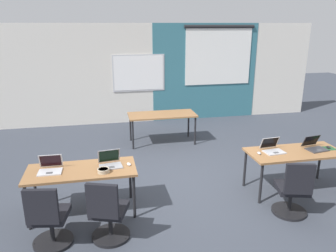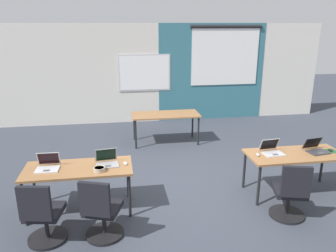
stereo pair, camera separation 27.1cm
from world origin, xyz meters
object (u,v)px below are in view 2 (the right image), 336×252
at_px(chair_near_left_end, 43,218).
at_px(laptop_near_right_inner, 272,150).
at_px(chair_near_right_inner, 290,196).
at_px(desk_far_center, 166,116).
at_px(chair_near_left_inner, 101,214).
at_px(mouse_near_right_inner, 258,155).
at_px(mouse_near_right_end, 330,150).
at_px(snack_bowl, 99,169).
at_px(laptop_near_right_end, 316,149).
at_px(laptop_near_left_end, 48,166).
at_px(laptop_near_left_inner, 107,161).
at_px(desk_near_right, 295,157).
at_px(desk_near_left, 78,171).
at_px(mouse_near_left_inner, 125,163).

relative_size(chair_near_left_end, laptop_near_right_inner, 2.57).
bearing_deg(chair_near_right_inner, desk_far_center, -55.23).
distance_m(chair_near_left_inner, mouse_near_right_inner, 2.65).
height_order(laptop_near_right_inner, mouse_near_right_end, laptop_near_right_inner).
xyz_separation_m(desk_far_center, snack_bowl, (-1.43, -2.98, 0.10)).
height_order(laptop_near_right_inner, laptop_near_right_end, laptop_near_right_inner).
distance_m(chair_near_left_end, snack_bowl, 0.99).
relative_size(laptop_near_left_end, mouse_near_right_end, 3.29).
bearing_deg(chair_near_left_end, laptop_near_left_inner, -126.08).
xyz_separation_m(laptop_near_left_end, chair_near_left_end, (0.04, -0.77, -0.39)).
relative_size(desk_near_right, desk_far_center, 1.00).
bearing_deg(laptop_near_left_end, laptop_near_right_end, 1.59).
height_order(chair_near_left_inner, laptop_near_left_end, laptop_near_left_end).
distance_m(desk_near_left, mouse_near_right_end, 4.14).
height_order(desk_near_right, chair_near_right_inner, chair_near_right_inner).
relative_size(desk_near_left, laptop_near_left_inner, 4.38).
height_order(desk_near_right, chair_near_left_inner, chair_near_left_inner).
bearing_deg(snack_bowl, laptop_near_left_inner, 64.46).
bearing_deg(chair_near_left_inner, desk_near_right, -147.02).
bearing_deg(snack_bowl, mouse_near_right_end, 2.72).
xyz_separation_m(desk_near_left, chair_near_left_inner, (0.35, -0.77, -0.28)).
bearing_deg(desk_far_center, laptop_near_left_end, -128.24).
height_order(desk_far_center, chair_near_left_end, chair_near_left_end).
xyz_separation_m(chair_near_left_inner, chair_near_left_end, (-0.74, 0.02, 0.00)).
xyz_separation_m(mouse_near_right_end, snack_bowl, (-3.82, -0.18, 0.01)).
bearing_deg(desk_far_center, snack_bowl, -115.63).
xyz_separation_m(desk_near_right, chair_near_left_end, (-3.89, -0.75, -0.28)).
distance_m(laptop_near_left_end, laptop_near_right_inner, 3.56).
relative_size(chair_near_left_end, chair_near_right_inner, 1.00).
distance_m(desk_near_left, chair_near_left_end, 0.89).
bearing_deg(mouse_near_right_inner, laptop_near_left_inner, 179.29).
xyz_separation_m(chair_near_left_inner, mouse_near_right_end, (3.79, 0.77, 0.36)).
bearing_deg(mouse_near_right_end, laptop_near_right_inner, 175.96).
distance_m(desk_far_center, mouse_near_right_inner, 3.00).
bearing_deg(laptop_near_right_inner, chair_near_right_inner, -100.10).
bearing_deg(mouse_near_left_inner, mouse_near_right_inner, 0.23).
bearing_deg(chair_near_right_inner, desk_near_right, -107.13).
height_order(chair_near_left_inner, laptop_near_right_end, laptop_near_right_end).
distance_m(chair_near_left_inner, snack_bowl, 0.70).
height_order(chair_near_left_inner, mouse_near_right_end, chair_near_left_inner).
height_order(desk_near_right, laptop_near_left_inner, laptop_near_left_inner).
distance_m(mouse_near_left_inner, chair_near_left_end, 1.38).
bearing_deg(mouse_near_right_inner, snack_bowl, -175.67).
bearing_deg(chair_near_left_inner, desk_far_center, -92.19).
xyz_separation_m(desk_near_left, mouse_near_right_inner, (2.85, 0.01, 0.08)).
bearing_deg(desk_near_left, laptop_near_right_end, 0.42).
bearing_deg(laptop_near_right_inner, desk_far_center, 111.39).
bearing_deg(snack_bowl, desk_near_left, 151.09).
distance_m(desk_far_center, laptop_near_left_inner, 3.06).
xyz_separation_m(desk_near_left, mouse_near_left_inner, (0.70, 0.01, 0.08)).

